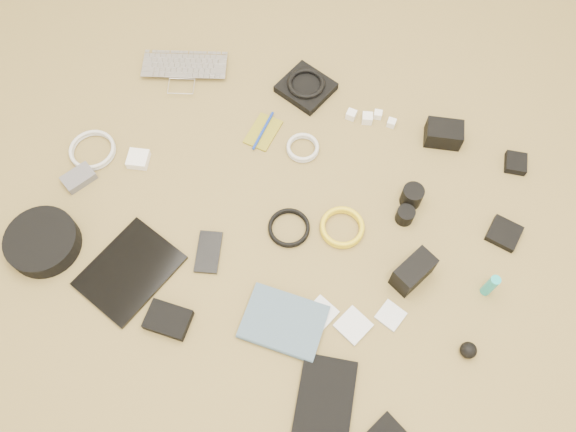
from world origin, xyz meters
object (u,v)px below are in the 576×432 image
at_px(laptop, 183,76).
at_px(paperback, 274,350).
at_px(tablet, 130,271).
at_px(phone, 209,252).
at_px(dslr_camera, 444,134).
at_px(headphone_case, 43,242).

bearing_deg(laptop, paperback, -69.22).
relative_size(tablet, phone, 2.06).
distance_m(dslr_camera, paperback, 0.88).
height_order(dslr_camera, headphone_case, dslr_camera).
bearing_deg(phone, dslr_camera, 33.27).
bearing_deg(tablet, headphone_case, -159.34).
bearing_deg(dslr_camera, tablet, -146.10).
height_order(tablet, headphone_case, headphone_case).
bearing_deg(laptop, tablet, -95.96).
bearing_deg(tablet, paperback, 9.34).
distance_m(laptop, phone, 0.67).
bearing_deg(paperback, phone, 52.89).
bearing_deg(phone, headphone_case, -177.83).
bearing_deg(paperback, dslr_camera, -19.15).
bearing_deg(dslr_camera, phone, -143.12).
xyz_separation_m(phone, paperback, (0.30, -0.18, 0.01)).
height_order(laptop, tablet, laptop).
distance_m(laptop, paperback, 1.00).
relative_size(dslr_camera, paperback, 0.52).
distance_m(dslr_camera, phone, 0.84).
xyz_separation_m(dslr_camera, paperback, (-0.19, -0.86, -0.02)).
height_order(dslr_camera, paperback, dslr_camera).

